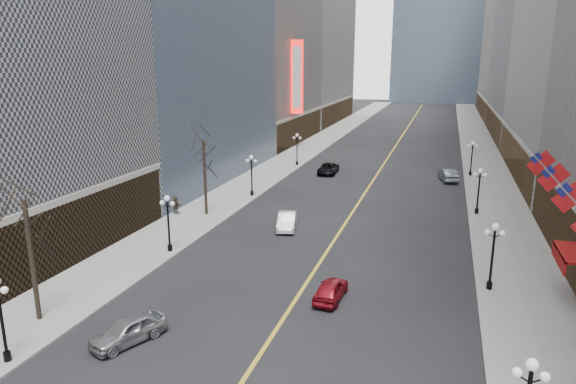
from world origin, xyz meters
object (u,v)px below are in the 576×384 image
Objects in this scene: streetlamp_west_2 at (252,171)px; car_sb_far at (448,175)px; streetlamp_east_3 at (472,155)px; streetlamp_east_2 at (479,186)px; streetlamp_west_3 at (297,146)px; streetlamp_east_1 at (493,249)px; streetlamp_west_1 at (168,217)px; car_sb_mid at (331,289)px; car_nb_near at (128,330)px; car_nb_mid at (287,221)px; streetlamp_west_0 at (0,311)px; car_nb_far at (328,169)px.

streetlamp_west_2 reaches higher than car_sb_far.
streetlamp_east_2 is at bearing -90.00° from streetlamp_east_3.
streetlamp_east_1 is at bearing -56.75° from streetlamp_west_3.
streetlamp_east_1 is 23.60m from streetlamp_west_1.
streetlamp_east_3 is at bearing -100.21° from car_sb_mid.
streetlamp_east_3 is 23.60m from streetlamp_west_3.
streetlamp_west_1 is at bearing 135.27° from car_nb_near.
streetlamp_west_2 is at bearing -90.00° from streetlamp_west_3.
streetlamp_west_1 is 14.70m from car_sb_mid.
streetlamp_west_2 is 12.07m from car_nb_mid.
streetlamp_west_3 reaches higher than car_nb_near.
streetlamp_west_1 is 1.16× the size of car_sb_mid.
car_nb_near reaches higher than car_sb_mid.
streetlamp_west_2 and streetlamp_west_3 have the same top height.
car_nb_near is 47.71m from car_sb_far.
streetlamp_west_2 is 1.00× the size of streetlamp_west_3.
car_nb_mid is 14.42m from car_sb_mid.
streetlamp_west_3 is at bearing 90.00° from streetlamp_west_0.
car_nb_mid reaches higher than car_sb_mid.
streetlamp_west_1 reaches higher than car_nb_near.
car_nb_near is (-18.98, -12.47, -2.18)m from streetlamp_east_1.
car_nb_near is (4.62, 3.53, -2.18)m from streetlamp_west_0.
car_nb_far is 37.30m from car_sb_mid.
car_nb_near is at bearing 37.39° from streetlamp_west_0.
streetlamp_east_1 is 28.51m from streetlamp_west_0.
streetlamp_west_0 is at bearing -145.86° from streetlamp_east_1.
streetlamp_east_1 is 1.02× the size of car_nb_mid.
streetlamp_west_2 is 0.90× the size of car_nb_far.
car_nb_far is at bearing -167.85° from streetlamp_east_3.
streetlamp_west_0 is at bearing -90.00° from streetlamp_west_3.
car_sb_mid is (13.89, -22.24, -2.24)m from streetlamp_west_2.
car_nb_far is (-1.59, 23.65, -0.03)m from car_nb_mid.
car_nb_near is 12.40m from car_sb_mid.
car_sb_far is at bearing -97.32° from car_sb_mid.
car_nb_mid is 23.70m from car_nb_far.
streetlamp_west_1 is 1.00× the size of streetlamp_west_3.
car_sb_far is (-2.80, -3.59, -2.13)m from streetlamp_east_3.
streetlamp_east_1 is 1.00× the size of streetlamp_west_0.
streetlamp_east_2 is at bearing -37.33° from streetlamp_west_3.
car_nb_far is at bearing 81.09° from car_nb_mid.
streetlamp_west_2 reaches higher than car_nb_far.
streetlamp_east_2 is 0.96× the size of car_sb_far.
streetlamp_east_2 and streetlamp_west_3 have the same top height.
car_sb_far is at bearing 94.94° from streetlamp_east_1.
car_sb_far is at bearing -127.99° from streetlamp_east_3.
car_nb_mid reaches higher than car_nb_near.
car_sb_mid is (13.89, -40.24, -2.24)m from streetlamp_west_3.
car_nb_far is at bearing 113.85° from car_nb_near.
streetlamp_west_3 is at bearing 91.60° from car_nb_mid.
streetlamp_east_1 is 1.00× the size of streetlamp_east_3.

